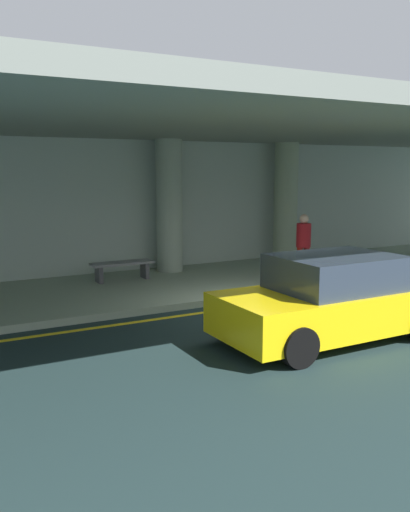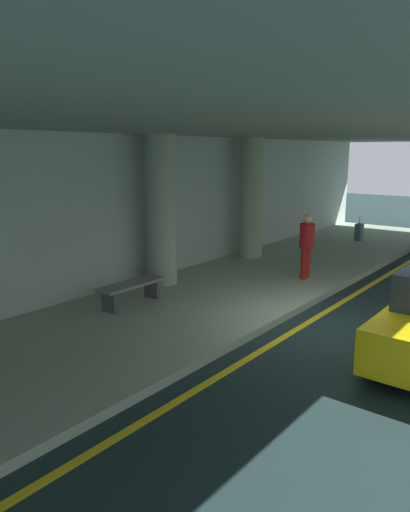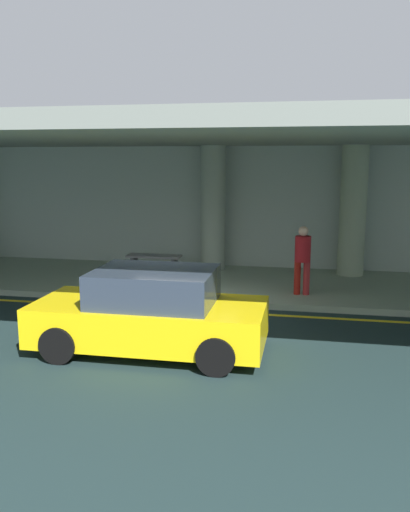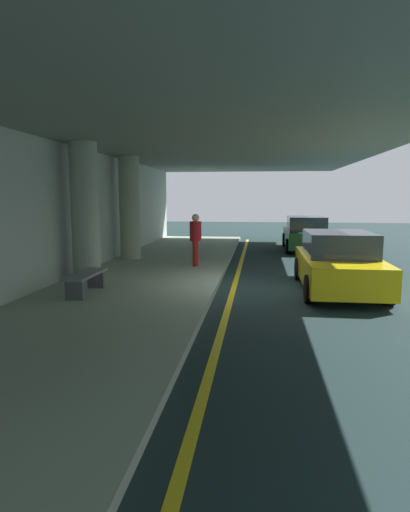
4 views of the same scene
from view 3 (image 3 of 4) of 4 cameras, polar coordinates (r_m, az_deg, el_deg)
ground_plane at (r=11.59m, az=-3.18°, el=-6.68°), size 60.00×60.00×0.00m
sidewalk at (r=14.49m, az=-0.18°, el=-2.87°), size 26.00×4.20×0.15m
lane_stripe_yellow at (r=12.14m, az=-2.49°, el=-5.85°), size 26.00×0.14×0.01m
support_column_center at (r=15.62m, az=0.87°, el=5.16°), size 0.74×0.74×3.65m
support_column_right_mid at (r=15.43m, az=15.70°, el=4.71°), size 0.74×0.74×3.65m
ceiling_overhang at (r=13.62m, az=-0.61°, el=12.71°), size 28.00×13.20×0.30m
terminal_back_wall at (r=16.39m, az=1.35°, el=5.14°), size 26.00×0.30×3.80m
car_yellow_taxi at (r=9.48m, az=-5.85°, el=-6.13°), size 4.10×1.92×1.50m
traveler_with_luggage at (r=12.94m, az=10.52°, el=0.04°), size 0.38×0.38×1.68m
bench_metal at (r=15.59m, az=-5.54°, el=-0.37°), size 1.60×0.50×0.48m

